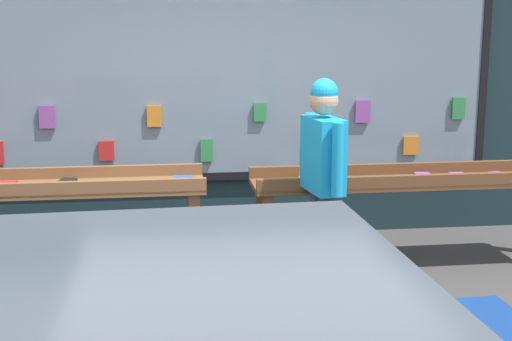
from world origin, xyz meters
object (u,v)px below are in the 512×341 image
(display_table_left, at_px, (37,195))
(display_table_right, at_px, (408,188))
(small_dog, at_px, (383,266))
(person_browsing, at_px, (323,167))

(display_table_left, distance_m, display_table_right, 3.27)
(display_table_right, xyz_separation_m, small_dog, (-0.43, -0.72, -0.47))
(person_browsing, bearing_deg, small_dog, -123.91)
(small_dog, bearing_deg, display_table_left, 52.68)
(display_table_left, xyz_separation_m, small_dog, (2.83, -0.72, -0.50))
(person_browsing, distance_m, small_dog, 0.94)
(display_table_left, bearing_deg, small_dog, -14.19)
(display_table_right, bearing_deg, display_table_left, 179.98)
(display_table_left, bearing_deg, person_browsing, -12.05)
(display_table_left, xyz_separation_m, display_table_right, (3.27, -0.00, -0.03))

